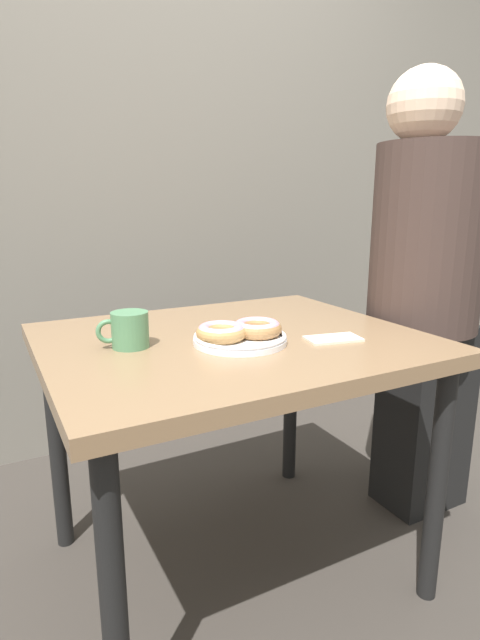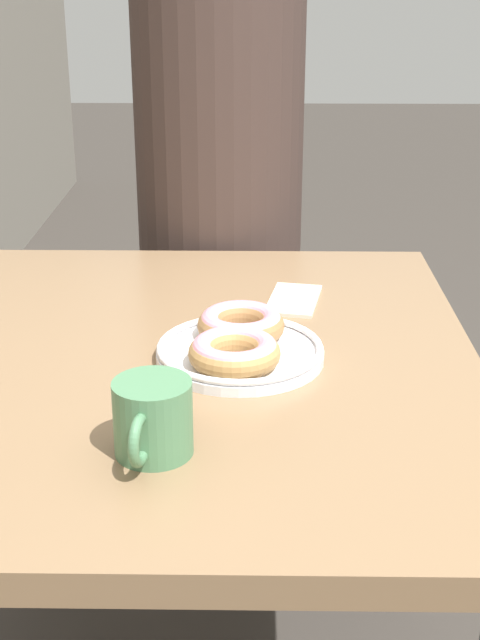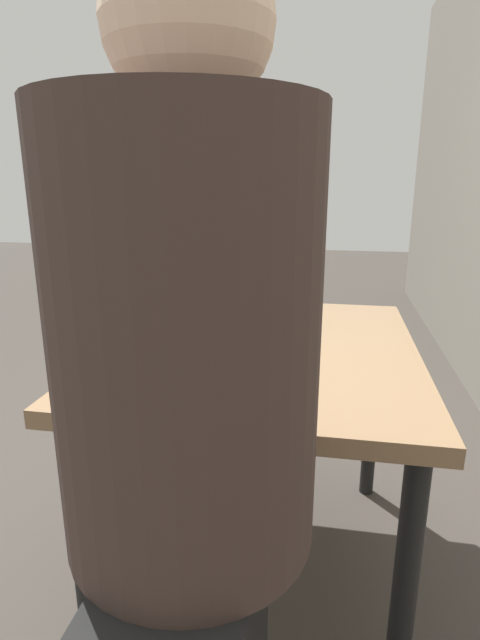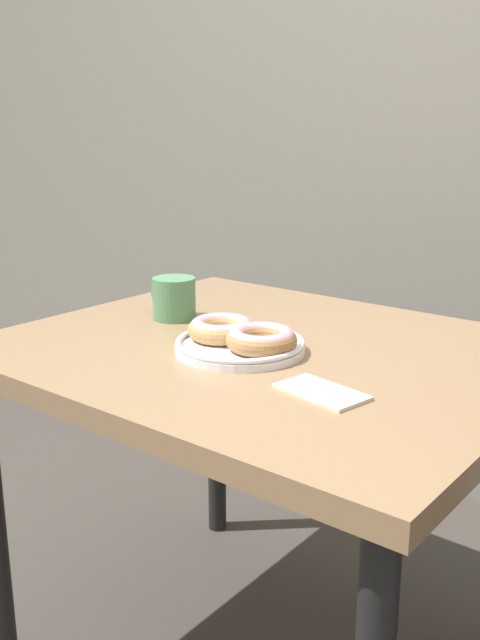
% 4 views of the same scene
% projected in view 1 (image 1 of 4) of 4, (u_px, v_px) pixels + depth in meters
% --- Properties ---
extents(ground_plane, '(14.00, 14.00, 0.00)m').
position_uv_depth(ground_plane, '(257.00, 598.00, 1.37)').
color(ground_plane, '#38332D').
extents(wall_back, '(8.00, 0.05, 2.60)m').
position_uv_depth(wall_back, '(122.00, 139.00, 2.03)').
color(wall_back, slate).
rests_on(wall_back, ground_plane).
extents(dining_table, '(0.97, 0.81, 0.71)m').
position_uv_depth(dining_table, '(233.00, 366.00, 1.34)').
color(dining_table, '#846647').
rests_on(dining_table, ground_plane).
extents(donut_plate, '(0.25, 0.24, 0.05)m').
position_uv_depth(donut_plate, '(240.00, 333.00, 1.25)').
color(donut_plate, white).
rests_on(donut_plate, dining_table).
extents(coffee_mug, '(0.13, 0.09, 0.09)m').
position_uv_depth(coffee_mug, '(129.00, 329.00, 1.21)').
color(coffee_mug, '#4C7F56').
rests_on(coffee_mug, dining_table).
extents(person_figure, '(0.38, 0.35, 1.44)m').
position_uv_depth(person_figure, '(426.00, 290.00, 1.61)').
color(person_figure, black).
rests_on(person_figure, ground_plane).
extents(napkin, '(0.15, 0.10, 0.01)m').
position_uv_depth(napkin, '(333.00, 339.00, 1.29)').
color(napkin, beige).
rests_on(napkin, dining_table).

